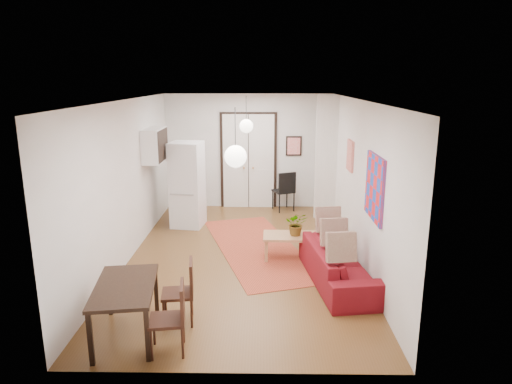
{
  "coord_description": "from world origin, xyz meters",
  "views": [
    {
      "loc": [
        0.37,
        -8.04,
        3.27
      ],
      "look_at": [
        0.24,
        0.04,
        1.25
      ],
      "focal_mm": 32.0,
      "sensor_mm": 36.0,
      "label": 1
    }
  ],
  "objects_px": {
    "dining_chair_far": "(168,310)",
    "black_side_chair": "(283,186)",
    "coffee_table": "(291,238)",
    "kitchen_counter": "(189,201)",
    "dining_table": "(125,291)",
    "dining_chair_near": "(178,285)",
    "sofa": "(339,265)",
    "fridge": "(187,185)"
  },
  "relations": [
    {
      "from": "sofa",
      "to": "fridge",
      "type": "xyz_separation_m",
      "value": [
        -2.94,
        2.96,
        0.64
      ]
    },
    {
      "from": "dining_table",
      "to": "kitchen_counter",
      "type": "bearing_deg",
      "value": 89.21
    },
    {
      "from": "coffee_table",
      "to": "dining_chair_far",
      "type": "xyz_separation_m",
      "value": [
        -1.68,
        -2.95,
        0.12
      ]
    },
    {
      "from": "dining_chair_far",
      "to": "black_side_chair",
      "type": "height_order",
      "value": "black_side_chair"
    },
    {
      "from": "fridge",
      "to": "sofa",
      "type": "bearing_deg",
      "value": -37.27
    },
    {
      "from": "sofa",
      "to": "dining_chair_far",
      "type": "height_order",
      "value": "dining_chair_far"
    },
    {
      "from": "dining_table",
      "to": "dining_chair_near",
      "type": "bearing_deg",
      "value": 36.1
    },
    {
      "from": "kitchen_counter",
      "to": "black_side_chair",
      "type": "xyz_separation_m",
      "value": [
        2.21,
        1.19,
        0.07
      ]
    },
    {
      "from": "coffee_table",
      "to": "kitchen_counter",
      "type": "bearing_deg",
      "value": 136.52
    },
    {
      "from": "dining_chair_far",
      "to": "dining_table",
      "type": "bearing_deg",
      "value": -121.71
    },
    {
      "from": "sofa",
      "to": "dining_chair_far",
      "type": "xyz_separation_m",
      "value": [
        -2.4,
        -1.9,
        0.2
      ]
    },
    {
      "from": "fridge",
      "to": "kitchen_counter",
      "type": "bearing_deg",
      "value": 97.16
    },
    {
      "from": "kitchen_counter",
      "to": "dining_chair_far",
      "type": "xyz_separation_m",
      "value": [
        0.53,
        -5.05,
        -0.01
      ]
    },
    {
      "from": "dining_chair_near",
      "to": "black_side_chair",
      "type": "relative_size",
      "value": 0.88
    },
    {
      "from": "fridge",
      "to": "black_side_chair",
      "type": "relative_size",
      "value": 1.89
    },
    {
      "from": "sofa",
      "to": "fridge",
      "type": "bearing_deg",
      "value": 36.73
    },
    {
      "from": "coffee_table",
      "to": "dining_chair_near",
      "type": "relative_size",
      "value": 1.16
    },
    {
      "from": "sofa",
      "to": "kitchen_counter",
      "type": "bearing_deg",
      "value": 34.96
    },
    {
      "from": "kitchen_counter",
      "to": "dining_chair_far",
      "type": "distance_m",
      "value": 5.07
    },
    {
      "from": "dining_chair_far",
      "to": "black_side_chair",
      "type": "relative_size",
      "value": 0.88
    },
    {
      "from": "sofa",
      "to": "dining_table",
      "type": "height_order",
      "value": "dining_table"
    },
    {
      "from": "kitchen_counter",
      "to": "fridge",
      "type": "height_order",
      "value": "fridge"
    },
    {
      "from": "coffee_table",
      "to": "dining_chair_near",
      "type": "bearing_deg",
      "value": -126.7
    },
    {
      "from": "sofa",
      "to": "black_side_chair",
      "type": "xyz_separation_m",
      "value": [
        -0.72,
        4.34,
        0.28
      ]
    },
    {
      "from": "dining_chair_near",
      "to": "black_side_chair",
      "type": "height_order",
      "value": "black_side_chair"
    },
    {
      "from": "fridge",
      "to": "dining_chair_near",
      "type": "xyz_separation_m",
      "value": [
        0.54,
        -4.16,
        -0.44
      ]
    },
    {
      "from": "sofa",
      "to": "dining_chair_near",
      "type": "height_order",
      "value": "dining_chair_near"
    },
    {
      "from": "dining_chair_far",
      "to": "coffee_table",
      "type": "bearing_deg",
      "value": 142.3
    },
    {
      "from": "kitchen_counter",
      "to": "dining_table",
      "type": "bearing_deg",
      "value": -82.79
    },
    {
      "from": "coffee_table",
      "to": "dining_table",
      "type": "relative_size",
      "value": 0.74
    },
    {
      "from": "dining_table",
      "to": "dining_chair_near",
      "type": "distance_m",
      "value": 0.75
    },
    {
      "from": "sofa",
      "to": "coffee_table",
      "type": "bearing_deg",
      "value": 26.43
    },
    {
      "from": "coffee_table",
      "to": "black_side_chair",
      "type": "height_order",
      "value": "black_side_chair"
    },
    {
      "from": "coffee_table",
      "to": "kitchen_counter",
      "type": "xyz_separation_m",
      "value": [
        -2.21,
        2.1,
        0.13
      ]
    },
    {
      "from": "dining_chair_near",
      "to": "black_side_chair",
      "type": "bearing_deg",
      "value": 155.1
    },
    {
      "from": "coffee_table",
      "to": "sofa",
      "type": "bearing_deg",
      "value": -55.57
    },
    {
      "from": "kitchen_counter",
      "to": "sofa",
      "type": "bearing_deg",
      "value": -39.04
    },
    {
      "from": "dining_chair_near",
      "to": "coffee_table",
      "type": "bearing_deg",
      "value": 135.22
    },
    {
      "from": "dining_chair_far",
      "to": "dining_chair_near",
      "type": "bearing_deg",
      "value": 171.92
    },
    {
      "from": "coffee_table",
      "to": "fridge",
      "type": "height_order",
      "value": "fridge"
    },
    {
      "from": "coffee_table",
      "to": "fridge",
      "type": "relative_size",
      "value": 0.54
    },
    {
      "from": "black_side_chair",
      "to": "dining_chair_far",
      "type": "bearing_deg",
      "value": 51.7
    }
  ]
}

